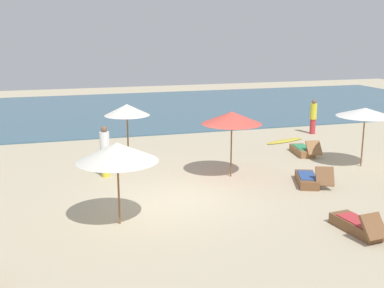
# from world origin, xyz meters

# --- Properties ---
(ground_plane) EXTENTS (60.00, 60.00, 0.00)m
(ground_plane) POSITION_xyz_m (0.00, 0.00, 0.00)
(ground_plane) COLOR #BCAD8E
(ocean_water) EXTENTS (48.00, 16.00, 0.06)m
(ocean_water) POSITION_xyz_m (0.00, 17.00, 0.03)
(ocean_water) COLOR #3D6075
(ocean_water) RESTS_ON ground_plane
(umbrella_0) EXTENTS (2.06, 2.06, 2.28)m
(umbrella_0) POSITION_xyz_m (2.28, 1.72, 2.07)
(umbrella_0) COLOR brown
(umbrella_0) RESTS_ON ground_plane
(umbrella_1) EXTENTS (2.11, 2.11, 2.20)m
(umbrella_1) POSITION_xyz_m (-2.04, -1.40, 1.95)
(umbrella_1) COLOR brown
(umbrella_1) RESTS_ON ground_plane
(umbrella_2) EXTENTS (2.08, 2.08, 2.21)m
(umbrella_2) POSITION_xyz_m (7.41, 1.51, 2.05)
(umbrella_2) COLOR brown
(umbrella_2) RESTS_ON ground_plane
(umbrella_4) EXTENTS (1.72, 1.72, 2.26)m
(umbrella_4) POSITION_xyz_m (-0.82, 4.59, 2.04)
(umbrella_4) COLOR brown
(umbrella_4) RESTS_ON ground_plane
(lounger_2) EXTENTS (0.76, 1.73, 0.70)m
(lounger_2) POSITION_xyz_m (3.63, -3.68, 0.18)
(lounger_2) COLOR brown
(lounger_2) RESTS_ON ground_plane
(lounger_3) EXTENTS (0.87, 1.78, 0.67)m
(lounger_3) POSITION_xyz_m (6.23, 3.71, 0.18)
(lounger_3) COLOR olive
(lounger_3) RESTS_ON ground_plane
(lounger_4) EXTENTS (1.15, 1.77, 0.72)m
(lounger_4) POSITION_xyz_m (4.41, 0.13, 0.18)
(lounger_4) COLOR brown
(lounger_4) RESTS_ON ground_plane
(person_0) EXTENTS (0.34, 0.34, 1.69)m
(person_0) POSITION_xyz_m (8.71, 7.22, 0.86)
(person_0) COLOR #BF3338
(person_0) RESTS_ON ground_plane
(person_1) EXTENTS (0.41, 0.41, 1.80)m
(person_1) POSITION_xyz_m (-1.88, 2.94, 0.91)
(person_1) COLOR yellow
(person_1) RESTS_ON ground_plane
(surfboard) EXTENTS (2.24, 1.15, 0.07)m
(surfboard) POSITION_xyz_m (6.62, 6.06, 0.04)
(surfboard) COLOR gold
(surfboard) RESTS_ON ground_plane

